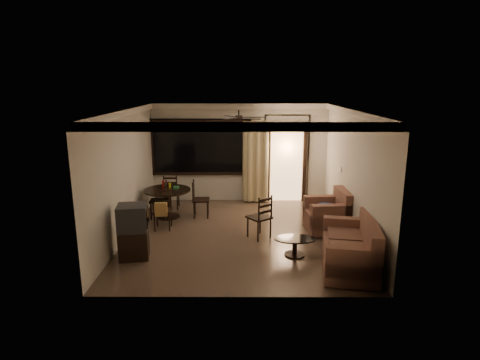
{
  "coord_description": "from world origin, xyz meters",
  "views": [
    {
      "loc": [
        0.06,
        -8.58,
        3.35
      ],
      "look_at": [
        0.03,
        0.2,
        1.23
      ],
      "focal_mm": 30.0,
      "sensor_mm": 36.0,
      "label": 1
    }
  ],
  "objects_px": {
    "tv_cabinet": "(133,231)",
    "armchair": "(330,215)",
    "dining_chair_east": "(201,206)",
    "dining_chair_north": "(172,198)",
    "side_chair": "(260,225)",
    "dining_chair_south": "(163,216)",
    "coffee_table": "(295,244)",
    "dining_table": "(167,195)",
    "sofa": "(353,250)",
    "dining_chair_west": "(159,207)"
  },
  "relations": [
    {
      "from": "coffee_table",
      "to": "dining_chair_west",
      "type": "bearing_deg",
      "value": 143.92
    },
    {
      "from": "tv_cabinet",
      "to": "armchair",
      "type": "bearing_deg",
      "value": 10.89
    },
    {
      "from": "dining_chair_west",
      "to": "coffee_table",
      "type": "bearing_deg",
      "value": 51.36
    },
    {
      "from": "armchair",
      "to": "side_chair",
      "type": "height_order",
      "value": "side_chair"
    },
    {
      "from": "armchair",
      "to": "coffee_table",
      "type": "xyz_separation_m",
      "value": [
        -0.99,
        -1.37,
        -0.15
      ]
    },
    {
      "from": "tv_cabinet",
      "to": "armchair",
      "type": "distance_m",
      "value": 4.41
    },
    {
      "from": "sofa",
      "to": "side_chair",
      "type": "distance_m",
      "value": 2.24
    },
    {
      "from": "dining_table",
      "to": "sofa",
      "type": "xyz_separation_m",
      "value": [
        3.94,
        -2.91,
        -0.21
      ]
    },
    {
      "from": "dining_chair_south",
      "to": "armchair",
      "type": "xyz_separation_m",
      "value": [
        3.9,
        -0.11,
        0.09
      ]
    },
    {
      "from": "dining_chair_north",
      "to": "sofa",
      "type": "height_order",
      "value": "dining_chair_north"
    },
    {
      "from": "dining_chair_south",
      "to": "dining_chair_north",
      "type": "bearing_deg",
      "value": 90.0
    },
    {
      "from": "dining_chair_west",
      "to": "armchair",
      "type": "bearing_deg",
      "value": 74.79
    },
    {
      "from": "tv_cabinet",
      "to": "armchair",
      "type": "xyz_separation_m",
      "value": [
        4.16,
        1.48,
        -0.15
      ]
    },
    {
      "from": "dining_chair_north",
      "to": "side_chair",
      "type": "bearing_deg",
      "value": 134.1
    },
    {
      "from": "dining_chair_south",
      "to": "sofa",
      "type": "relative_size",
      "value": 0.51
    },
    {
      "from": "dining_table",
      "to": "armchair",
      "type": "xyz_separation_m",
      "value": [
        3.93,
        -0.97,
        -0.19
      ]
    },
    {
      "from": "dining_chair_south",
      "to": "coffee_table",
      "type": "xyz_separation_m",
      "value": [
        2.91,
        -1.48,
        -0.06
      ]
    },
    {
      "from": "dining_chair_east",
      "to": "armchair",
      "type": "xyz_separation_m",
      "value": [
        3.1,
        -1.01,
        0.11
      ]
    },
    {
      "from": "dining_chair_east",
      "to": "tv_cabinet",
      "type": "relative_size",
      "value": 0.88
    },
    {
      "from": "armchair",
      "to": "coffee_table",
      "type": "bearing_deg",
      "value": -130.0
    },
    {
      "from": "dining_table",
      "to": "dining_chair_north",
      "type": "distance_m",
      "value": 0.84
    },
    {
      "from": "sofa",
      "to": "side_chair",
      "type": "height_order",
      "value": "side_chair"
    },
    {
      "from": "dining_chair_east",
      "to": "coffee_table",
      "type": "xyz_separation_m",
      "value": [
        2.11,
        -2.38,
        -0.04
      ]
    },
    {
      "from": "dining_chair_east",
      "to": "dining_chair_north",
      "type": "bearing_deg",
      "value": 46.76
    },
    {
      "from": "dining_table",
      "to": "dining_chair_south",
      "type": "xyz_separation_m",
      "value": [
        0.04,
        -0.86,
        -0.27
      ]
    },
    {
      "from": "dining_chair_north",
      "to": "tv_cabinet",
      "type": "bearing_deg",
      "value": 84.12
    },
    {
      "from": "dining_chair_east",
      "to": "dining_chair_north",
      "type": "xyz_separation_m",
      "value": [
        -0.87,
        0.75,
        0.0
      ]
    },
    {
      "from": "tv_cabinet",
      "to": "armchair",
      "type": "relative_size",
      "value": 1.06
    },
    {
      "from": "dining_chair_east",
      "to": "coffee_table",
      "type": "distance_m",
      "value": 3.18
    },
    {
      "from": "dining_chair_west",
      "to": "coffee_table",
      "type": "relative_size",
      "value": 1.15
    },
    {
      "from": "dining_chair_south",
      "to": "side_chair",
      "type": "distance_m",
      "value": 2.31
    },
    {
      "from": "dining_chair_east",
      "to": "side_chair",
      "type": "height_order",
      "value": "side_chair"
    },
    {
      "from": "dining_chair_north",
      "to": "side_chair",
      "type": "distance_m",
      "value": 3.19
    },
    {
      "from": "dining_chair_south",
      "to": "armchair",
      "type": "bearing_deg",
      "value": -4.21
    },
    {
      "from": "dining_chair_west",
      "to": "dining_chair_north",
      "type": "relative_size",
      "value": 1.0
    },
    {
      "from": "coffee_table",
      "to": "side_chair",
      "type": "xyz_separation_m",
      "value": [
        -0.66,
        0.94,
        0.06
      ]
    },
    {
      "from": "dining_chair_east",
      "to": "dining_chair_west",
      "type": "bearing_deg",
      "value": 91.51
    },
    {
      "from": "dining_table",
      "to": "dining_chair_south",
      "type": "height_order",
      "value": "dining_table"
    },
    {
      "from": "dining_chair_east",
      "to": "side_chair",
      "type": "distance_m",
      "value": 2.04
    },
    {
      "from": "tv_cabinet",
      "to": "side_chair",
      "type": "distance_m",
      "value": 2.73
    },
    {
      "from": "dining_table",
      "to": "tv_cabinet",
      "type": "height_order",
      "value": "tv_cabinet"
    },
    {
      "from": "dining_chair_north",
      "to": "tv_cabinet",
      "type": "relative_size",
      "value": 0.88
    },
    {
      "from": "dining_chair_north",
      "to": "coffee_table",
      "type": "xyz_separation_m",
      "value": [
        2.98,
        -3.13,
        -0.04
      ]
    },
    {
      "from": "dining_chair_west",
      "to": "dining_chair_south",
      "type": "bearing_deg",
      "value": 14.46
    },
    {
      "from": "dining_chair_south",
      "to": "dining_chair_north",
      "type": "height_order",
      "value": "same"
    },
    {
      "from": "dining_chair_west",
      "to": "dining_chair_north",
      "type": "height_order",
      "value": "same"
    },
    {
      "from": "dining_chair_south",
      "to": "tv_cabinet",
      "type": "xyz_separation_m",
      "value": [
        -0.26,
        -1.59,
        0.24
      ]
    },
    {
      "from": "tv_cabinet",
      "to": "coffee_table",
      "type": "distance_m",
      "value": 3.19
    },
    {
      "from": "dining_chair_south",
      "to": "coffee_table",
      "type": "height_order",
      "value": "dining_chair_south"
    },
    {
      "from": "dining_chair_west",
      "to": "tv_cabinet",
      "type": "relative_size",
      "value": 0.88
    }
  ]
}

